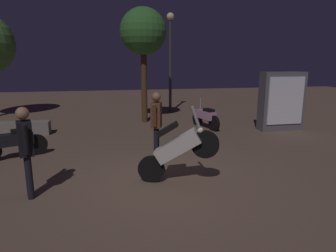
# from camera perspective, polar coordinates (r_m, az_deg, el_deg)

# --- Properties ---
(ground_plane) EXTENTS (40.00, 40.00, 0.00)m
(ground_plane) POSITION_cam_1_polar(r_m,az_deg,el_deg) (6.45, -0.36, -10.22)
(ground_plane) COLOR brown
(motorcycle_white_foreground) EXTENTS (1.60, 0.66, 1.63)m
(motorcycle_white_foreground) POSITION_cam_1_polar(r_m,az_deg,el_deg) (6.01, 1.82, -4.39)
(motorcycle_white_foreground) COLOR black
(motorcycle_white_foreground) RESTS_ON ground_plane
(motorcycle_black_parked_left) EXTENTS (1.56, 0.77, 1.11)m
(motorcycle_black_parked_left) POSITION_cam_1_polar(r_m,az_deg,el_deg) (8.61, -27.58, -2.76)
(motorcycle_black_parked_left) COLOR black
(motorcycle_black_parked_left) RESTS_ON ground_plane
(motorcycle_pink_parked_right) EXTENTS (0.56, 1.62, 1.11)m
(motorcycle_pink_parked_right) POSITION_cam_1_polar(r_m,az_deg,el_deg) (11.20, 7.23, 1.82)
(motorcycle_pink_parked_right) COLOR black
(motorcycle_pink_parked_right) RESTS_ON ground_plane
(person_rider_beside) EXTENTS (0.34, 0.66, 1.73)m
(person_rider_beside) POSITION_cam_1_polar(r_m,az_deg,el_deg) (7.47, -2.25, 1.24)
(person_rider_beside) COLOR black
(person_rider_beside) RESTS_ON ground_plane
(person_bystander_far) EXTENTS (0.34, 0.66, 1.70)m
(person_bystander_far) POSITION_cam_1_polar(r_m,az_deg,el_deg) (5.91, -25.68, -3.24)
(person_bystander_far) COLOR black
(person_bystander_far) RESTS_ON ground_plane
(streetlamp_near) EXTENTS (0.36, 0.36, 4.67)m
(streetlamp_near) POSITION_cam_1_polar(r_m,az_deg,el_deg) (14.59, 0.45, 14.45)
(streetlamp_near) COLOR #38383D
(streetlamp_near) RESTS_ON ground_plane
(tree_left_bg) EXTENTS (1.82, 1.82, 4.52)m
(tree_left_bg) POSITION_cam_1_polar(r_m,az_deg,el_deg) (12.16, -4.77, 17.42)
(tree_left_bg) COLOR #4C331E
(tree_left_bg) RESTS_ON ground_plane
(kiosk_billboard) EXTENTS (1.60, 0.54, 2.10)m
(kiosk_billboard) POSITION_cam_1_polar(r_m,az_deg,el_deg) (11.51, 21.00, 4.47)
(kiosk_billboard) COLOR #595960
(kiosk_billboard) RESTS_ON ground_plane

